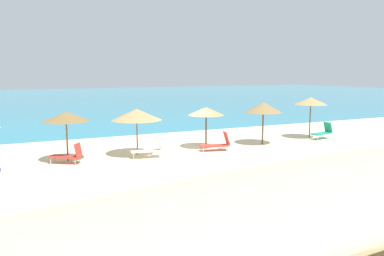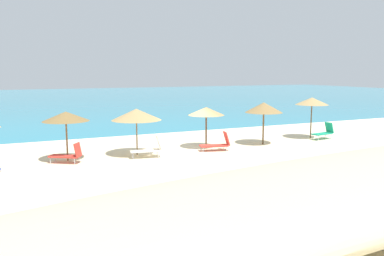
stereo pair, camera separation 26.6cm
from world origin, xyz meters
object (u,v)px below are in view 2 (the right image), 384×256
object	(u,v)px
beach_umbrella_3	(206,111)
lounge_chair_4	(324,132)
lounge_chair_0	(68,155)
beach_umbrella_2	(136,114)
lounge_chair_2	(217,144)
lounge_chair_3	(149,148)
beach_umbrella_1	(66,116)
beach_umbrella_4	(264,108)
beach_umbrella_5	(312,101)

from	to	relation	value
beach_umbrella_3	lounge_chair_4	distance (m)	8.63
beach_umbrella_3	lounge_chair_0	xyz separation A→B (m)	(-7.82, -0.63, -1.73)
lounge_chair_4	beach_umbrella_2	bearing A→B (deg)	80.63
lounge_chair_0	lounge_chair_4	xyz separation A→B (m)	(16.27, 0.09, 0.05)
lounge_chair_2	lounge_chair_0	bearing A→B (deg)	100.52
lounge_chair_0	lounge_chair_3	distance (m)	4.03
beach_umbrella_1	lounge_chair_2	xyz separation A→B (m)	(8.02, -0.93, -1.83)
beach_umbrella_4	beach_umbrella_2	bearing A→B (deg)	178.51
beach_umbrella_1	beach_umbrella_3	bearing A→B (deg)	0.33
beach_umbrella_2	lounge_chair_0	distance (m)	4.02
beach_umbrella_3	lounge_chair_3	distance (m)	4.29
lounge_chair_0	lounge_chair_4	size ratio (longest dim) A/B	0.98
beach_umbrella_2	beach_umbrella_4	size ratio (longest dim) A/B	1.02
beach_umbrella_5	lounge_chair_0	xyz separation A→B (m)	(-15.67, -0.70, -2.06)
beach_umbrella_1	lounge_chair_3	world-z (taller)	beach_umbrella_1
beach_umbrella_1	lounge_chair_0	xyz separation A→B (m)	(-0.03, -0.58, -1.81)
beach_umbrella_3	beach_umbrella_1	bearing A→B (deg)	-179.67
beach_umbrella_1	lounge_chair_2	bearing A→B (deg)	-6.64
beach_umbrella_1	beach_umbrella_5	world-z (taller)	beach_umbrella_5
lounge_chair_3	beach_umbrella_3	bearing A→B (deg)	-63.37
beach_umbrella_2	beach_umbrella_3	world-z (taller)	beach_umbrella_2
beach_umbrella_4	lounge_chair_4	world-z (taller)	beach_umbrella_4
beach_umbrella_2	lounge_chair_0	bearing A→B (deg)	-173.19
beach_umbrella_5	lounge_chair_3	size ratio (longest dim) A/B	1.58
lounge_chair_2	beach_umbrella_3	bearing A→B (deg)	26.39
beach_umbrella_3	lounge_chair_2	size ratio (longest dim) A/B	1.35
beach_umbrella_5	lounge_chair_0	size ratio (longest dim) A/B	1.72
beach_umbrella_4	lounge_chair_2	xyz separation A→B (m)	(-3.47, -0.57, -1.86)
beach_umbrella_1	beach_umbrella_4	xyz separation A→B (m)	(11.49, -0.36, 0.03)
beach_umbrella_3	beach_umbrella_5	world-z (taller)	beach_umbrella_5
lounge_chair_2	lounge_chair_3	size ratio (longest dim) A/B	1.02
beach_umbrella_5	lounge_chair_4	xyz separation A→B (m)	(0.60, -0.62, -2.01)
lounge_chair_0	beach_umbrella_4	bearing A→B (deg)	-55.57
lounge_chair_0	lounge_chair_4	bearing A→B (deg)	-56.38
lounge_chair_2	beach_umbrella_1	bearing A→B (deg)	96.38
beach_umbrella_5	lounge_chair_0	distance (m)	15.82
beach_umbrella_2	beach_umbrella_3	xyz separation A→B (m)	(4.23, 0.20, -0.03)
beach_umbrella_4	beach_umbrella_5	world-z (taller)	beach_umbrella_5
beach_umbrella_4	lounge_chair_4	distance (m)	5.07
lounge_chair_3	beach_umbrella_1	bearing A→B (deg)	86.86
beach_umbrella_1	beach_umbrella_2	world-z (taller)	beach_umbrella_2
beach_umbrella_2	lounge_chair_4	size ratio (longest dim) A/B	1.62
beach_umbrella_2	lounge_chair_2	world-z (taller)	beach_umbrella_2
beach_umbrella_3	lounge_chair_2	distance (m)	2.02
beach_umbrella_5	lounge_chair_4	world-z (taller)	beach_umbrella_5
beach_umbrella_1	beach_umbrella_2	size ratio (longest dim) A/B	0.94
beach_umbrella_2	lounge_chair_4	xyz separation A→B (m)	(12.68, -0.34, -1.71)
beach_umbrella_1	lounge_chair_3	distance (m)	4.46
beach_umbrella_4	lounge_chair_0	bearing A→B (deg)	-178.89
beach_umbrella_4	lounge_chair_2	size ratio (longest dim) A/B	1.46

